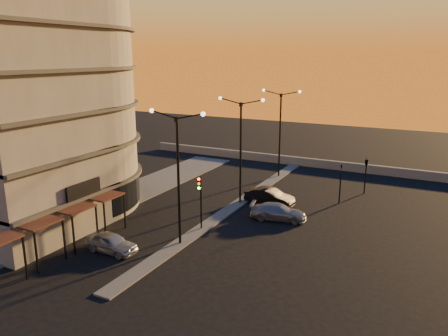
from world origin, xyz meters
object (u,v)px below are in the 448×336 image
(car_sedan, at_px, (270,197))
(traffic_light_main, at_px, (200,194))
(streetlamp_mid, at_px, (241,142))
(car_wagon, at_px, (278,212))
(car_hatchback, at_px, (111,243))

(car_sedan, bearing_deg, traffic_light_main, 168.07)
(traffic_light_main, height_order, car_sedan, traffic_light_main)
(streetlamp_mid, relative_size, car_wagon, 2.09)
(streetlamp_mid, distance_m, traffic_light_main, 7.62)
(traffic_light_main, bearing_deg, streetlamp_mid, 90.00)
(streetlamp_mid, xyz_separation_m, traffic_light_main, (0.00, -7.13, -2.70))
(traffic_light_main, height_order, car_wagon, traffic_light_main)
(streetlamp_mid, height_order, car_wagon, streetlamp_mid)
(streetlamp_mid, distance_m, car_wagon, 7.06)
(traffic_light_main, relative_size, car_sedan, 0.95)
(streetlamp_mid, xyz_separation_m, car_sedan, (2.53, 0.80, -4.85))
(streetlamp_mid, xyz_separation_m, car_wagon, (4.50, -2.31, -4.93))
(car_hatchback, distance_m, car_sedan, 15.21)
(streetlamp_mid, relative_size, car_sedan, 2.12)
(car_wagon, bearing_deg, car_hatchback, 131.08)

